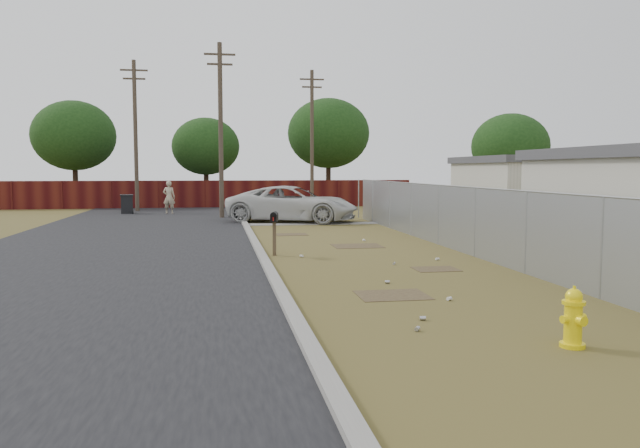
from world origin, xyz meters
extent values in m
plane|color=brown|center=(0.00, 0.00, 0.00)|extent=(120.00, 120.00, 0.00)
cube|color=black|center=(-7.50, 8.00, 0.01)|extent=(9.00, 60.00, 0.02)
cube|color=#9E9B93|center=(-3.00, 8.00, 0.06)|extent=(0.25, 60.00, 0.12)
cube|color=#9E9B93|center=(0.00, 11.50, 0.01)|extent=(6.20, 1.00, 0.03)
cylinder|color=gray|center=(3.10, -6.00, 1.00)|extent=(0.06, 0.06, 2.00)
cylinder|color=gray|center=(3.10, -3.00, 1.00)|extent=(0.06, 0.06, 2.00)
cylinder|color=gray|center=(3.10, 0.00, 1.00)|extent=(0.06, 0.06, 2.00)
cylinder|color=gray|center=(3.10, 3.00, 1.00)|extent=(0.06, 0.06, 2.00)
cylinder|color=gray|center=(3.10, 6.00, 1.00)|extent=(0.06, 0.06, 2.00)
cylinder|color=gray|center=(3.10, 9.00, 1.00)|extent=(0.06, 0.06, 2.00)
cylinder|color=gray|center=(3.10, 12.00, 1.00)|extent=(0.06, 0.06, 2.00)
cylinder|color=gray|center=(3.10, 15.00, 1.00)|extent=(0.06, 0.06, 2.00)
cylinder|color=gray|center=(3.10, 1.00, 2.00)|extent=(0.04, 26.00, 0.04)
cube|color=#8E9399|center=(3.10, 1.00, 1.00)|extent=(0.01, 26.00, 2.00)
cube|color=black|center=(3.16, 1.00, 0.30)|extent=(0.03, 26.00, 0.60)
cube|color=#4E1710|center=(-6.00, 25.00, 0.90)|extent=(30.00, 0.12, 1.80)
cylinder|color=#463B2E|center=(-4.00, 16.00, 4.50)|extent=(0.24, 0.24, 9.00)
cube|color=#463B2E|center=(-4.00, 16.00, 8.40)|extent=(1.60, 0.10, 0.10)
cube|color=#463B2E|center=(-4.00, 16.00, 7.90)|extent=(1.30, 0.10, 0.10)
cylinder|color=#463B2E|center=(-9.00, 22.00, 4.50)|extent=(0.24, 0.24, 9.00)
cube|color=#463B2E|center=(-9.00, 22.00, 8.40)|extent=(1.60, 0.10, 0.10)
cube|color=#463B2E|center=(-9.00, 22.00, 7.90)|extent=(1.30, 0.10, 0.10)
cylinder|color=#463B2E|center=(2.00, 24.00, 4.50)|extent=(0.24, 0.24, 9.00)
cube|color=#463B2E|center=(2.00, 24.00, 8.40)|extent=(1.60, 0.10, 0.10)
cube|color=#463B2E|center=(2.00, 24.00, 7.90)|extent=(1.30, 0.10, 0.10)
cube|color=beige|center=(10.50, 9.00, 1.40)|extent=(7.00, 6.00, 2.80)
cube|color=#45454A|center=(10.50, 9.00, 2.95)|extent=(7.28, 6.24, 0.30)
cylinder|color=black|center=(-14.00, 29.00, 1.65)|extent=(0.36, 0.36, 3.30)
ellipsoid|color=black|center=(-14.00, 29.00, 4.88)|extent=(5.70, 5.70, 4.84)
cylinder|color=black|center=(-5.00, 30.00, 1.43)|extent=(0.36, 0.36, 2.86)
ellipsoid|color=black|center=(-5.00, 30.00, 4.23)|extent=(4.94, 4.94, 4.20)
cylinder|color=black|center=(4.00, 29.00, 1.76)|extent=(0.36, 0.36, 3.52)
ellipsoid|color=black|center=(4.00, 29.00, 5.20)|extent=(6.08, 6.08, 5.17)
cylinder|color=black|center=(13.00, 18.00, 1.32)|extent=(0.36, 0.36, 2.64)
ellipsoid|color=black|center=(13.00, 18.00, 3.90)|extent=(4.56, 4.56, 3.88)
cylinder|color=yellow|center=(0.71, -8.95, 0.03)|extent=(0.42, 0.42, 0.06)
cylinder|color=yellow|center=(0.71, -8.95, 0.34)|extent=(0.29, 0.29, 0.60)
cylinder|color=yellow|center=(0.71, -8.95, 0.64)|extent=(0.38, 0.38, 0.05)
sphere|color=yellow|center=(0.71, -8.95, 0.73)|extent=(0.28, 0.28, 0.24)
cylinder|color=yellow|center=(0.71, -8.95, 0.85)|extent=(0.05, 0.05, 0.06)
cylinder|color=yellow|center=(0.57, -8.98, 0.42)|extent=(0.12, 0.13, 0.11)
cylinder|color=yellow|center=(0.85, -8.92, 0.42)|extent=(0.12, 0.13, 0.11)
cylinder|color=yellow|center=(0.74, -9.09, 0.42)|extent=(0.17, 0.15, 0.15)
cube|color=brown|center=(-2.60, 1.21, 0.53)|extent=(0.11, 0.11, 1.07)
cube|color=black|center=(-2.60, 1.21, 1.10)|extent=(0.29, 0.54, 0.19)
cylinder|color=black|center=(-2.60, 1.21, 1.19)|extent=(0.29, 0.54, 0.19)
cube|color=#AF0F0C|center=(-2.66, 0.93, 1.10)|extent=(0.03, 0.05, 0.11)
imported|color=silver|center=(-0.64, 12.85, 0.87)|extent=(6.87, 5.02, 1.73)
imported|color=tan|center=(-6.93, 19.47, 0.94)|extent=(0.76, 0.57, 1.89)
cube|color=black|center=(-9.32, 19.90, 0.52)|extent=(0.72, 0.72, 1.03)
cube|color=black|center=(-9.32, 19.90, 1.05)|extent=(0.79, 0.79, 0.09)
cylinder|color=black|center=(-8.96, 19.62, 0.11)|extent=(0.08, 0.22, 0.21)
cylinder|color=silver|center=(0.14, -5.66, 0.04)|extent=(0.12, 0.11, 0.07)
cylinder|color=#A6A6AB|center=(-0.55, -3.73, 0.04)|extent=(0.12, 0.10, 0.07)
cylinder|color=silver|center=(1.78, -0.52, 0.04)|extent=(0.11, 0.09, 0.07)
cylinder|color=#A6A6AB|center=(-0.88, -7.10, 0.04)|extent=(0.11, 0.09, 0.07)
cylinder|color=silver|center=(0.85, 4.36, 0.04)|extent=(0.10, 0.12, 0.07)
cylinder|color=#A6A6AB|center=(0.36, -1.12, 0.04)|extent=(0.10, 0.12, 0.07)
cylinder|color=silver|center=(-1.87, 0.69, 0.04)|extent=(0.12, 0.12, 0.07)
cylinder|color=#A6A6AB|center=(-1.19, -7.75, 0.04)|extent=(0.12, 0.12, 0.07)
camera|label=1|loc=(-4.25, -16.92, 2.52)|focal=35.00mm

